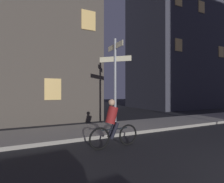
{
  "coord_description": "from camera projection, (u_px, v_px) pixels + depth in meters",
  "views": [
    {
      "loc": [
        -5.1,
        -0.84,
        1.85
      ],
      "look_at": [
        -1.38,
        6.57,
        1.87
      ],
      "focal_mm": 28.82,
      "sensor_mm": 36.0,
      "label": 1
    }
  ],
  "objects": [
    {
      "name": "cyclist",
      "position": [
        113.0,
        125.0,
        5.96
      ],
      "size": [
        1.82,
        0.34,
        1.61
      ],
      "color": "black",
      "rests_on": "ground_plane"
    },
    {
      "name": "signpost",
      "position": [
        115.0,
        76.0,
        8.24
      ],
      "size": [
        1.09,
        1.41,
        4.16
      ],
      "color": "gray",
      "rests_on": "sidewalk_kerb"
    },
    {
      "name": "building_right_block",
      "position": [
        175.0,
        24.0,
        21.89
      ],
      "size": [
        9.84,
        7.22,
        20.39
      ],
      "color": "#383842",
      "rests_on": "ground_plane"
    },
    {
      "name": "sidewalk_kerb",
      "position": [
        132.0,
        126.0,
        9.3
      ],
      "size": [
        40.0,
        2.73,
        0.14
      ],
      "primitive_type": "cube",
      "color": "gray",
      "rests_on": "ground_plane"
    }
  ]
}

